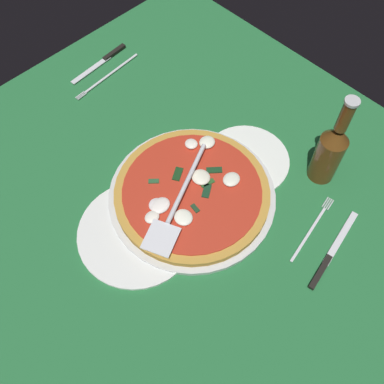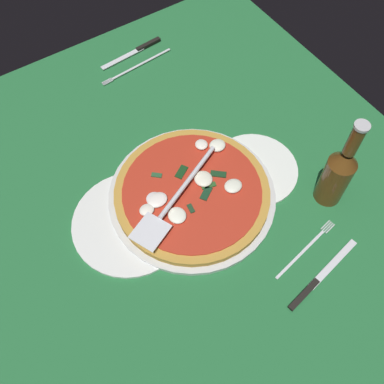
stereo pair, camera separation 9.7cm
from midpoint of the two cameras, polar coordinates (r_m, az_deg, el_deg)
The scene contains 10 objects.
ground_plane at distance 99.62cm, azimuth -5.31°, elevation -0.82°, with size 112.56×112.56×0.80cm, color #226735.
checker_pattern at distance 99.24cm, azimuth -5.33°, elevation -0.69°, with size 112.56×112.56×0.10cm.
pizza_pan at distance 98.01cm, azimuth -2.81°, elevation -0.75°, with size 37.22×37.22×1.39cm, color silver.
dinner_plate_left at distance 103.74cm, azimuth 4.43°, elevation 3.94°, with size 20.19×20.19×1.00cm, color white.
dinner_plate_right at distance 95.29cm, azimuth -10.03°, elevation -5.45°, with size 25.43×25.43×1.00cm, color white.
pizza at distance 96.61cm, azimuth -2.87°, elevation -0.21°, with size 34.43×34.43×3.07cm.
pizza_server at distance 92.66cm, azimuth -4.88°, elevation -1.58°, with size 27.34×14.93×1.00cm.
place_setting_near at distance 126.77cm, azimuth -13.36°, elevation 15.15°, with size 22.54×12.80×1.40cm.
place_setting_far at distance 95.61cm, azimuth 13.66°, elevation -6.75°, with size 20.96×16.10×1.40cm.
beer_bottle at distance 97.30cm, azimuth 14.84°, elevation 5.03°, with size 6.06×6.06×24.74cm.
Camera 1 is at (32.24, 39.14, 85.24)cm, focal length 41.10 mm.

